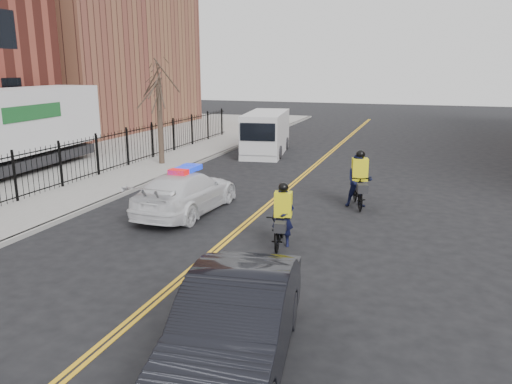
{
  "coord_description": "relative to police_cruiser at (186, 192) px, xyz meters",
  "views": [
    {
      "loc": [
        5.44,
        -12.8,
        5.08
      ],
      "look_at": [
        0.58,
        1.4,
        1.3
      ],
      "focal_mm": 35.0,
      "sensor_mm": 36.0,
      "label": 1
    }
  ],
  "objects": [
    {
      "name": "dark_sedan",
      "position": [
        5.1,
        -8.34,
        0.08
      ],
      "size": [
        2.48,
        5.25,
        1.66
      ],
      "primitive_type": "imported",
      "rotation": [
        0.0,
        0.0,
        0.15
      ],
      "color": "black",
      "rests_on": "ground"
    },
    {
      "name": "iron_fence",
      "position": [
        -6.52,
        5.35,
        0.25
      ],
      "size": [
        0.12,
        28.0,
        2.0
      ],
      "primitive_type": null,
      "color": "black",
      "rests_on": "ground"
    },
    {
      "name": "sidewalk",
      "position": [
        -5.02,
        5.35,
        -0.68
      ],
      "size": [
        3.0,
        60.0,
        0.15
      ],
      "primitive_type": "cube",
      "color": "gray",
      "rests_on": "ground"
    },
    {
      "name": "warehouse_far",
      "position": [
        -20.52,
        21.35,
        6.25
      ],
      "size": [
        14.0,
        18.0,
        14.0
      ],
      "primitive_type": "cube",
      "color": "brown",
      "rests_on": "ground"
    },
    {
      "name": "police_cruiser",
      "position": [
        0.0,
        0.0,
        0.0
      ],
      "size": [
        2.25,
        5.21,
        1.65
      ],
      "rotation": [
        0.0,
        0.0,
        3.11
      ],
      "color": "white",
      "rests_on": "ground"
    },
    {
      "name": "cyclist_far",
      "position": [
        5.72,
        2.71,
        0.1
      ],
      "size": [
        1.16,
        2.21,
        2.15
      ],
      "rotation": [
        0.0,
        0.0,
        0.28
      ],
      "color": "black",
      "rests_on": "ground"
    },
    {
      "name": "ground",
      "position": [
        2.48,
        -2.65,
        -0.75
      ],
      "size": [
        120.0,
        120.0,
        0.0
      ],
      "primitive_type": "plane",
      "color": "black",
      "rests_on": "ground"
    },
    {
      "name": "street_tree",
      "position": [
        -5.12,
        7.35,
        2.78
      ],
      "size": [
        3.2,
        3.2,
        4.8
      ],
      "color": "#362920",
      "rests_on": "sidewalk"
    },
    {
      "name": "cargo_van",
      "position": [
        -1.13,
        12.72,
        0.45
      ],
      "size": [
        3.0,
        6.12,
        2.46
      ],
      "rotation": [
        0.0,
        0.0,
        0.16
      ],
      "color": "silver",
      "rests_on": "ground"
    },
    {
      "name": "cyclist_near",
      "position": [
        4.2,
        -2.19,
        -0.1
      ],
      "size": [
        0.97,
        2.01,
        1.89
      ],
      "rotation": [
        0.0,
        0.0,
        0.16
      ],
      "color": "black",
      "rests_on": "ground"
    },
    {
      "name": "center_line_right",
      "position": [
        2.56,
        5.35,
        -0.75
      ],
      "size": [
        0.1,
        60.0,
        0.01
      ],
      "primitive_type": "cube",
      "color": "gold",
      "rests_on": "ground"
    },
    {
      "name": "curb",
      "position": [
        -3.52,
        5.35,
        -0.68
      ],
      "size": [
        0.2,
        60.0,
        0.15
      ],
      "primitive_type": "cube",
      "color": "gray",
      "rests_on": "ground"
    },
    {
      "name": "center_line_left",
      "position": [
        2.4,
        5.35,
        -0.75
      ],
      "size": [
        0.1,
        60.0,
        0.01
      ],
      "primitive_type": "cube",
      "color": "gold",
      "rests_on": "ground"
    }
  ]
}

